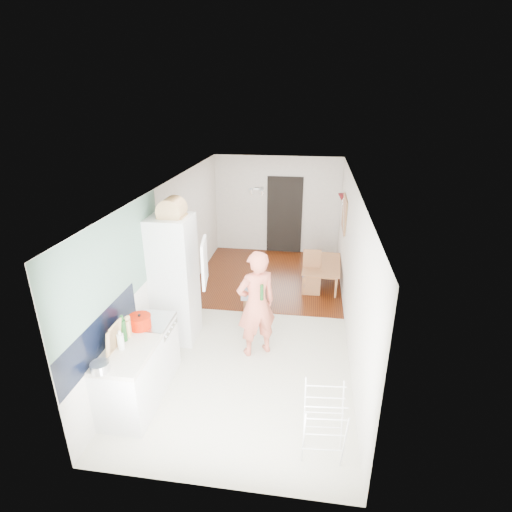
% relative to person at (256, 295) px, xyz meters
% --- Properties ---
extents(room_shell, '(3.20, 7.00, 2.50)m').
position_rel_person_xyz_m(room_shell, '(-0.12, 1.04, 0.21)').
color(room_shell, white).
rests_on(room_shell, ground).
extents(floor, '(3.20, 7.00, 0.01)m').
position_rel_person_xyz_m(floor, '(-0.12, 1.04, -1.04)').
color(floor, beige).
rests_on(floor, ground).
extents(wood_floor_overlay, '(3.20, 3.30, 0.01)m').
position_rel_person_xyz_m(wood_floor_overlay, '(-0.12, 2.89, -1.03)').
color(wood_floor_overlay, '#5B2707').
rests_on(wood_floor_overlay, room_shell).
extents(sage_wall_panel, '(0.02, 3.00, 1.30)m').
position_rel_person_xyz_m(sage_wall_panel, '(-1.71, -0.96, 0.81)').
color(sage_wall_panel, slate).
rests_on(sage_wall_panel, room_shell).
extents(tile_splashback, '(0.02, 1.90, 0.50)m').
position_rel_person_xyz_m(tile_splashback, '(-1.71, -1.51, 0.11)').
color(tile_splashback, black).
rests_on(tile_splashback, room_shell).
extents(doorway_recess, '(0.90, 0.04, 2.00)m').
position_rel_person_xyz_m(doorway_recess, '(0.08, 4.52, -0.04)').
color(doorway_recess, black).
rests_on(doorway_recess, room_shell).
extents(base_cabinet, '(0.60, 0.90, 0.86)m').
position_rel_person_xyz_m(base_cabinet, '(-1.42, -1.51, -0.61)').
color(base_cabinet, white).
rests_on(base_cabinet, room_shell).
extents(worktop, '(0.62, 0.92, 0.06)m').
position_rel_person_xyz_m(worktop, '(-1.42, -1.51, -0.15)').
color(worktop, beige).
rests_on(worktop, room_shell).
extents(range_cooker, '(0.60, 0.60, 0.88)m').
position_rel_person_xyz_m(range_cooker, '(-1.42, -0.76, -0.60)').
color(range_cooker, white).
rests_on(range_cooker, room_shell).
extents(cooker_top, '(0.60, 0.60, 0.04)m').
position_rel_person_xyz_m(cooker_top, '(-1.42, -0.76, -0.14)').
color(cooker_top, silver).
rests_on(cooker_top, room_shell).
extents(fridge_housing, '(0.66, 0.66, 2.15)m').
position_rel_person_xyz_m(fridge_housing, '(-1.39, 0.26, 0.04)').
color(fridge_housing, white).
rests_on(fridge_housing, room_shell).
extents(fridge_door, '(0.14, 0.56, 0.70)m').
position_rel_person_xyz_m(fridge_door, '(-0.78, -0.04, 0.51)').
color(fridge_door, white).
rests_on(fridge_door, room_shell).
extents(fridge_interior, '(0.02, 0.52, 0.66)m').
position_rel_person_xyz_m(fridge_interior, '(-1.08, 0.26, 0.51)').
color(fridge_interior, white).
rests_on(fridge_interior, room_shell).
extents(pinboard, '(0.03, 0.90, 0.70)m').
position_rel_person_xyz_m(pinboard, '(1.46, 2.94, 0.51)').
color(pinboard, tan).
rests_on(pinboard, room_shell).
extents(pinboard_frame, '(0.00, 0.94, 0.74)m').
position_rel_person_xyz_m(pinboard_frame, '(1.44, 2.94, 0.51)').
color(pinboard_frame, '#AD6B37').
rests_on(pinboard_frame, room_shell).
extents(wall_sconce, '(0.18, 0.18, 0.16)m').
position_rel_person_xyz_m(wall_sconce, '(1.42, 3.59, 0.71)').
color(wall_sconce, maroon).
rests_on(wall_sconce, room_shell).
extents(person, '(0.91, 0.82, 2.07)m').
position_rel_person_xyz_m(person, '(0.00, 0.00, 0.00)').
color(person, '#D4664F').
rests_on(person, floor).
extents(dining_table, '(0.72, 1.22, 0.42)m').
position_rel_person_xyz_m(dining_table, '(1.08, 2.70, -0.83)').
color(dining_table, '#AD6B37').
rests_on(dining_table, floor).
extents(dining_chair, '(0.39, 0.39, 0.89)m').
position_rel_person_xyz_m(dining_chair, '(0.83, 2.27, -0.59)').
color(dining_chair, '#AD6B37').
rests_on(dining_chair, floor).
extents(stool, '(0.40, 0.40, 0.41)m').
position_rel_person_xyz_m(stool, '(-0.23, 1.15, -0.83)').
color(stool, '#AD6B37').
rests_on(stool, floor).
extents(grey_drape, '(0.46, 0.46, 0.18)m').
position_rel_person_xyz_m(grey_drape, '(-0.26, 1.15, -0.54)').
color(grey_drape, gray).
rests_on(grey_drape, stool).
extents(drying_rack, '(0.49, 0.45, 0.89)m').
position_rel_person_xyz_m(drying_rack, '(1.03, -1.89, -0.59)').
color(drying_rack, white).
rests_on(drying_rack, floor).
extents(bread_bin, '(0.47, 0.45, 0.21)m').
position_rel_person_xyz_m(bread_bin, '(-1.34, 0.26, 1.22)').
color(bread_bin, '#D8B368').
rests_on(bread_bin, fridge_housing).
extents(red_casserole, '(0.33, 0.33, 0.18)m').
position_rel_person_xyz_m(red_casserole, '(-1.47, -0.95, -0.03)').
color(red_casserole, red).
rests_on(red_casserole, cooker_top).
extents(steel_pan, '(0.28, 0.28, 0.11)m').
position_rel_person_xyz_m(steel_pan, '(-1.55, -1.90, -0.06)').
color(steel_pan, silver).
rests_on(steel_pan, worktop).
extents(held_bottle, '(0.05, 0.05, 0.25)m').
position_rel_person_xyz_m(held_bottle, '(0.11, -0.18, 0.15)').
color(held_bottle, '#164418').
rests_on(held_bottle, person).
extents(bottle_a, '(0.08, 0.08, 0.29)m').
position_rel_person_xyz_m(bottle_a, '(-1.55, -1.29, 0.03)').
color(bottle_a, '#164418').
rests_on(bottle_a, worktop).
extents(bottle_b, '(0.08, 0.08, 0.30)m').
position_rel_person_xyz_m(bottle_b, '(-1.54, -1.28, 0.03)').
color(bottle_b, '#164418').
rests_on(bottle_b, worktop).
extents(bottle_c, '(0.10, 0.10, 0.21)m').
position_rel_person_xyz_m(bottle_c, '(-1.50, -1.46, -0.01)').
color(bottle_c, silver).
rests_on(bottle_c, worktop).
extents(pepper_mill_front, '(0.08, 0.08, 0.24)m').
position_rel_person_xyz_m(pepper_mill_front, '(-1.53, -1.18, 0.00)').
color(pepper_mill_front, '#D8B368').
rests_on(pepper_mill_front, worktop).
extents(pepper_mill_back, '(0.07, 0.07, 0.21)m').
position_rel_person_xyz_m(pepper_mill_back, '(-1.56, -1.10, -0.01)').
color(pepper_mill_back, '#D8B368').
rests_on(pepper_mill_back, worktop).
extents(chopping_boards, '(0.12, 0.28, 0.38)m').
position_rel_person_xyz_m(chopping_boards, '(-1.56, -1.51, 0.07)').
color(chopping_boards, '#D8B368').
rests_on(chopping_boards, worktop).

